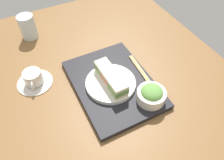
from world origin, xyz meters
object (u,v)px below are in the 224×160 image
Objects in this scene: sandwich_middle at (111,78)px; coffee_cup at (34,79)px; sandwich_plate at (111,83)px; sandwich_near at (118,88)px; chopsticks_pair at (141,71)px; drinking_glass at (28,27)px; salad_bowl at (151,94)px; sandwich_far at (104,68)px.

coffee_cup is at bearing 58.02° from sandwich_middle.
sandwich_plate is 30.27cm from coffee_cup.
sandwich_middle is at bearing 1.46° from sandwich_near.
chopsticks_pair is 1.72× the size of drinking_glass.
coffee_cup is at bearing 169.49° from drinking_glass.
sandwich_plate is at bearing 37.56° from salad_bowl.
sandwich_plate is at bearing 0.00° from sandwich_middle.
sandwich_middle is 0.45× the size of coffee_cup.
sandwich_near is 0.98× the size of sandwich_middle.
chopsticks_pair is (6.08, -13.88, -3.76)cm from sandwich_near.
coffee_cup is (16.03, 25.67, -3.84)cm from sandwich_middle.
sandwich_middle is 14.52cm from chopsticks_pair.
drinking_glass is at bearing 26.81° from salad_bowl.
sandwich_near is 0.44× the size of coffee_cup.
sandwich_far is 27.80cm from coffee_cup.
sandwich_far is 45.24cm from drinking_glass.
sandwich_far is 0.32× the size of chopsticks_pair.
sandwich_far is 0.45× the size of coffee_cup.
salad_bowl reaches higher than sandwich_plate.
coffee_cup is at bearing 49.93° from sandwich_near.
drinking_glass reaches higher than chopsticks_pair.
salad_bowl is at bearing 161.95° from chopsticks_pair.
salad_bowl is at bearing -151.68° from sandwich_far.
coffee_cup is at bearing 58.02° from sandwich_plate.
chopsticks_pair is at bearing -18.05° from salad_bowl.
salad_bowl is (-12.69, -9.76, -1.27)cm from sandwich_middle.
salad_bowl is at bearing -129.03° from coffee_cup.
sandwich_middle is 0.55× the size of drinking_glass.
salad_bowl is 0.91× the size of drinking_glass.
sandwich_far is (5.69, 0.14, -0.11)cm from sandwich_middle.
chopsticks_pair is at bearing -110.49° from sandwich_far.
sandwich_plate is at bearing -156.58° from drinking_glass.
salad_bowl reaches higher than coffee_cup.
sandwich_plate is 1.84× the size of salad_bowl.
drinking_glass is (46.30, 20.06, -0.52)cm from sandwich_middle.
sandwich_near is 0.32× the size of chopsticks_pair.
drinking_glass is (30.27, -5.62, 3.31)cm from coffee_cup.
sandwich_near is 5.69cm from sandwich_middle.
sandwich_near reaches higher than sandwich_far.
salad_bowl is 66.10cm from drinking_glass.
sandwich_near reaches higher than sandwich_plate.
chopsticks_pair is at bearing -66.34° from sandwich_near.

